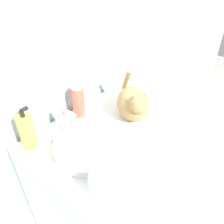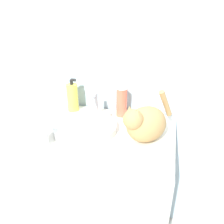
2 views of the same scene
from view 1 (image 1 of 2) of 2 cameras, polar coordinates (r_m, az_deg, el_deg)
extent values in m
cube|color=#9EB7C6|center=(1.13, -15.39, 15.32)|extent=(6.00, 0.05, 2.50)
cube|color=silver|center=(1.43, -1.45, -19.60)|extent=(0.72, 0.58, 0.89)
sphere|color=silver|center=(1.34, 11.04, -22.85)|extent=(0.02, 0.02, 0.02)
cylinder|color=silver|center=(1.02, -5.55, -8.75)|extent=(0.34, 0.34, 0.04)
cylinder|color=silver|center=(1.09, -12.65, -2.21)|extent=(0.02, 0.02, 0.15)
cylinder|color=silver|center=(1.02, -11.50, -0.03)|extent=(0.02, 0.09, 0.02)
cylinder|color=white|center=(1.10, -15.23, -6.27)|extent=(0.03, 0.03, 0.03)
cylinder|color=white|center=(1.16, -9.53, -2.68)|extent=(0.03, 0.03, 0.03)
ellipsoid|color=tan|center=(1.17, 5.55, 2.18)|extent=(0.27, 0.28, 0.17)
sphere|color=tan|center=(1.07, 7.22, 2.01)|extent=(0.13, 0.13, 0.10)
cone|color=tan|center=(1.04, 6.00, 3.59)|extent=(0.05, 0.05, 0.04)
cone|color=tan|center=(1.06, 8.72, 3.92)|extent=(0.05, 0.05, 0.04)
cylinder|color=tan|center=(1.24, 3.82, 8.33)|extent=(0.09, 0.10, 0.16)
cylinder|color=#EADB4C|center=(1.05, -21.21, -4.95)|extent=(0.07, 0.07, 0.18)
cylinder|color=black|center=(0.99, -22.46, -0.40)|extent=(0.02, 0.02, 0.03)
cylinder|color=black|center=(0.99, -21.97, 0.67)|extent=(0.03, 0.02, 0.02)
cylinder|color=#EF6047|center=(1.19, -8.73, 2.54)|extent=(0.07, 0.07, 0.17)
cone|color=white|center=(1.14, -9.20, 6.97)|extent=(0.06, 0.06, 0.04)
cylinder|color=white|center=(0.83, -3.27, -18.75)|extent=(0.08, 0.08, 0.10)
camera|label=2|loc=(1.00, 64.78, 8.29)|focal=35.00mm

